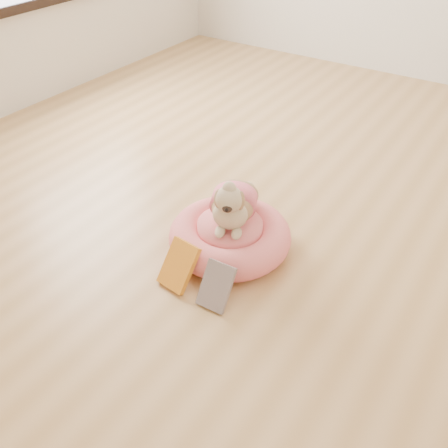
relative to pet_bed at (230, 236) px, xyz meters
The scene contains 5 objects.
floor 0.49m from the pet_bed, 106.38° to the left, with size 4.50×4.50×0.00m, color #B5854B.
pet_bed is the anchor object (origin of this frame).
dog 0.21m from the pet_bed, 100.05° to the left, with size 0.26×0.37×0.27m, color brown, non-canonical shape.
book_yellow 0.32m from the pet_bed, 100.43° to the right, with size 0.14×0.03×0.21m, color yellow.
book_white 0.36m from the pet_bed, 66.22° to the right, with size 0.13×0.02×0.20m, color silver.
Camera 1 is at (1.12, -2.00, 1.51)m, focal length 40.00 mm.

